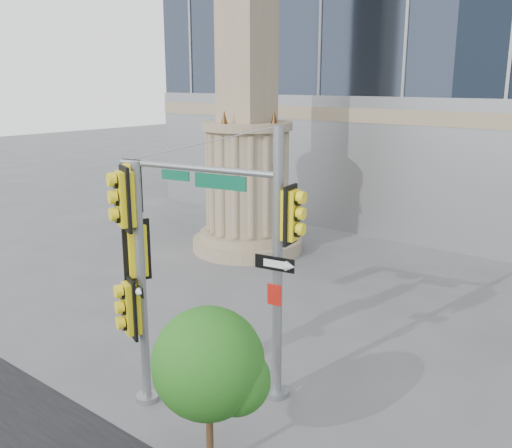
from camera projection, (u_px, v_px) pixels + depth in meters
The scene contains 5 objects.
ground at pixel (196, 388), 12.66m from camera, with size 120.00×120.00×0.00m, color #545456.
monument at pixel (247, 111), 21.75m from camera, with size 4.40×4.40×16.60m.
main_signal_pole at pixel (234, 230), 12.02m from camera, with size 4.47×1.16×5.80m.
secondary_signal_pole at pixel (134, 266), 11.47m from camera, with size 0.87×0.86×5.14m.
street_tree at pixel (211, 368), 9.48m from camera, with size 1.95×1.90×3.04m.
Camera 1 is at (8.21, -8.00, 6.65)m, focal length 40.00 mm.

